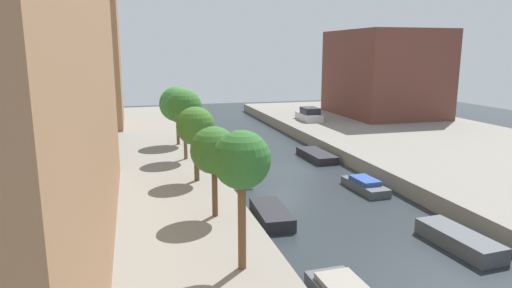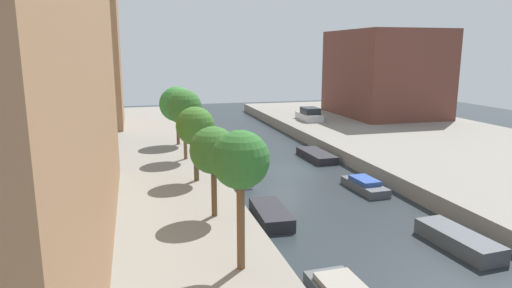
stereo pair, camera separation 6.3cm
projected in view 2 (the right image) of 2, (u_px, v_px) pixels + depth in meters
ground_plane at (283, 171)px, 31.99m from camera, size 84.00×84.00×0.00m
quay_left at (54, 180)px, 28.03m from camera, size 20.00×64.00×1.00m
quay_right at (463, 152)px, 35.74m from camera, size 20.00×64.00×1.00m
apartment_tower_far at (61, 1)px, 41.96m from camera, size 10.00×8.32×23.65m
low_block_right at (385, 73)px, 51.73m from camera, size 10.00×12.61×9.58m
street_tree_0 at (240, 162)px, 14.85m from camera, size 1.97×1.97×4.84m
street_tree_1 at (213, 151)px, 19.94m from camera, size 2.12×2.12×4.12m
street_tree_2 at (195, 127)px, 25.47m from camera, size 2.20×2.20×4.29m
street_tree_3 at (184, 108)px, 30.56m from camera, size 2.40×2.40×4.80m
street_tree_4 at (177, 104)px, 35.46m from camera, size 2.76×2.76×4.62m
parked_car at (309, 115)px, 48.37m from camera, size 1.88×4.06×1.40m
moored_boat_left_1 at (271, 214)px, 22.67m from camera, size 1.67×3.81×0.64m
moored_boat_left_2 at (234, 178)px, 29.36m from camera, size 1.60×3.82×0.45m
moored_boat_left_3 at (220, 150)px, 36.62m from camera, size 1.80×3.40×1.02m
moored_boat_left_4 at (206, 136)px, 43.18m from camera, size 1.85×3.46×0.88m
moored_boat_left_5 at (194, 125)px, 49.70m from camera, size 1.41×4.23×0.83m
moored_boat_right_1 at (458, 240)px, 19.50m from camera, size 1.69×4.13×0.70m
moored_boat_right_2 at (365, 185)px, 27.50m from camera, size 1.50×3.69×0.75m
moored_boat_right_3 at (317, 155)px, 35.47m from camera, size 1.79×4.53×0.56m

